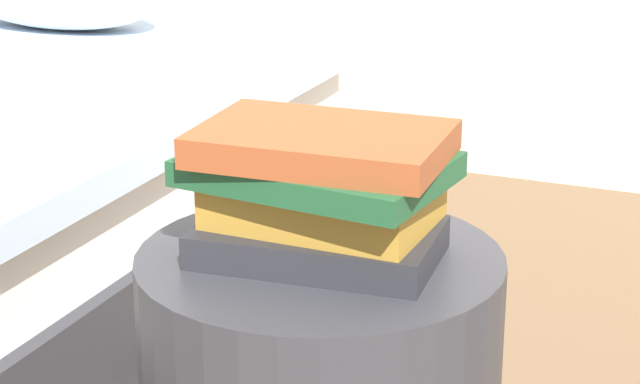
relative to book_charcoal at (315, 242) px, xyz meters
name	(u,v)px	position (x,y,z in m)	size (l,w,h in m)	color
book_charcoal	(315,242)	(0.00, 0.00, 0.00)	(0.28, 0.17, 0.04)	#28282D
book_ochre	(320,199)	(0.00, 0.02, 0.05)	(0.26, 0.17, 0.06)	#B7842D
book_forest	(317,169)	(0.00, 0.00, 0.09)	(0.29, 0.20, 0.03)	#1E512D
book_rust	(322,144)	(0.01, -0.01, 0.13)	(0.28, 0.19, 0.04)	#994723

